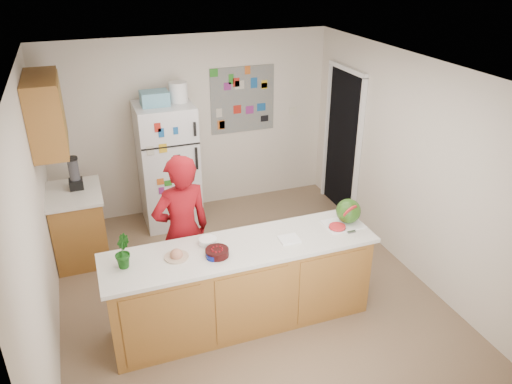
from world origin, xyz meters
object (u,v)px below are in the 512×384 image
object	(u,v)px
person	(183,232)
cherry_bowl	(217,252)
watermelon	(348,211)
refrigerator	(168,165)

from	to	relation	value
person	cherry_bowl	distance (m)	0.68
watermelon	cherry_bowl	xyz separation A→B (m)	(-1.45, -0.13, -0.11)
watermelon	cherry_bowl	bearing A→B (deg)	-175.02
refrigerator	cherry_bowl	bearing A→B (deg)	-90.28
person	refrigerator	bearing A→B (deg)	-106.96
person	cherry_bowl	bearing A→B (deg)	96.17
refrigerator	person	world-z (taller)	person
refrigerator	cherry_bowl	distance (m)	2.46
person	watermelon	size ratio (longest dim) A/B	6.66
person	watermelon	xyz separation A→B (m)	(1.65, -0.51, 0.20)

